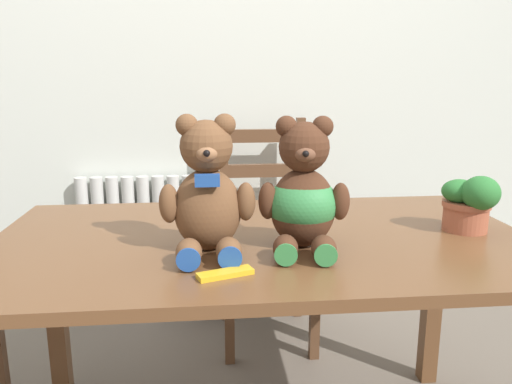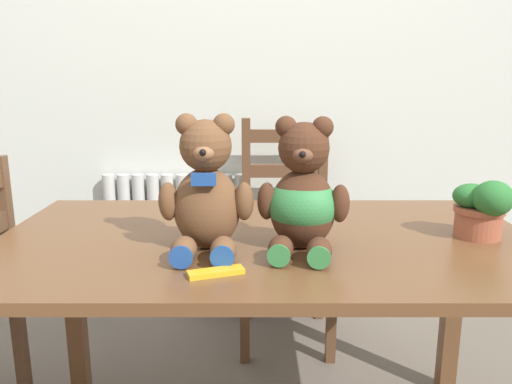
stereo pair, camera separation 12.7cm
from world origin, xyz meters
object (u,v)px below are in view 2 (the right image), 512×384
Objects in this scene: wooden_chair_behind at (286,237)px; teddy_bear_left at (207,193)px; teddy_bear_right at (304,198)px; potted_plant at (483,207)px; chocolate_bar at (217,272)px.

teddy_bear_left is at bearing 74.36° from wooden_chair_behind.
wooden_chair_behind is 2.85× the size of teddy_bear_left.
wooden_chair_behind is 1.01m from teddy_bear_right.
teddy_bear_right reaches higher than potted_plant.
wooden_chair_behind is 5.87× the size of potted_plant.
teddy_bear_right is 2.67× the size of chocolate_bar.
teddy_bear_left reaches higher than wooden_chair_behind.
teddy_bear_left reaches higher than teddy_bear_right.
chocolate_bar is at bearing -159.53° from potted_plant.
potted_plant is (0.50, 0.09, -0.05)m from teddy_bear_right.
teddy_bear_left is 2.06× the size of potted_plant.
teddy_bear_left is (-0.26, -0.93, 0.42)m from wooden_chair_behind.
potted_plant is at bearing -162.45° from teddy_bear_right.
teddy_bear_left is 2.73× the size of chocolate_bar.
potted_plant is 1.33× the size of chocolate_bar.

